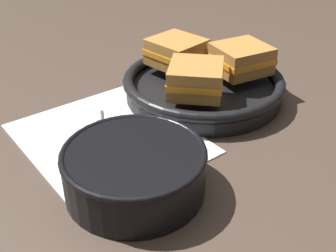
{
  "coord_description": "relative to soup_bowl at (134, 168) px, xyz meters",
  "views": [
    {
      "loc": [
        0.42,
        -0.28,
        0.34
      ],
      "look_at": [
        0.02,
        0.03,
        0.03
      ],
      "focal_mm": 45.0,
      "sensor_mm": 36.0,
      "label": 1
    }
  ],
  "objects": [
    {
      "name": "napkin",
      "position": [
        -0.12,
        0.03,
        -0.03
      ],
      "size": [
        0.27,
        0.23,
        0.0
      ],
      "color": "white",
      "rests_on": "ground_plane"
    },
    {
      "name": "sandwich_near_right",
      "position": [
        -0.11,
        0.29,
        0.03
      ],
      "size": [
        0.1,
        0.1,
        0.05
      ],
      "rotation": [
        0.0,
        0.0,
        9.27
      ],
      "color": "#B27A38",
      "rests_on": "skillet"
    },
    {
      "name": "spoon",
      "position": [
        -0.11,
        0.01,
        -0.03
      ],
      "size": [
        0.13,
        0.08,
        0.01
      ],
      "rotation": [
        0.0,
        0.0,
        -0.47
      ],
      "color": "#B7B7BC",
      "rests_on": "napkin"
    },
    {
      "name": "ground_plane",
      "position": [
        -0.08,
        0.07,
        -0.03
      ],
      "size": [
        4.0,
        4.0,
        0.0
      ],
      "primitive_type": "plane",
      "color": "#47382D"
    },
    {
      "name": "soup_bowl",
      "position": [
        0.0,
        0.0,
        0.0
      ],
      "size": [
        0.18,
        0.18,
        0.06
      ],
      "color": "black",
      "rests_on": "ground_plane"
    },
    {
      "name": "skillet",
      "position": [
        -0.14,
        0.23,
        -0.01
      ],
      "size": [
        0.28,
        0.28,
        0.04
      ],
      "color": "black",
      "rests_on": "ground_plane"
    },
    {
      "name": "sandwich_near_left",
      "position": [
        -0.1,
        0.18,
        0.03
      ],
      "size": [
        0.12,
        0.12,
        0.05
      ],
      "rotation": [
        0.0,
        0.0,
        7.07
      ],
      "color": "#B27A38",
      "rests_on": "skillet"
    },
    {
      "name": "sandwich_far_left",
      "position": [
        -0.2,
        0.22,
        0.03
      ],
      "size": [
        0.1,
        0.1,
        0.05
      ],
      "rotation": [
        0.0,
        0.0,
        11.16
      ],
      "color": "#B27A38",
      "rests_on": "skillet"
    }
  ]
}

